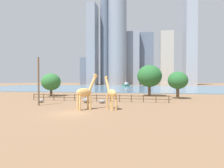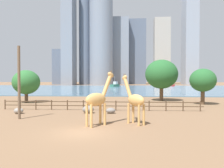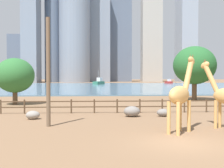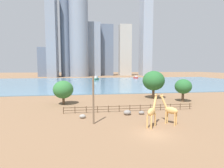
% 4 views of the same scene
% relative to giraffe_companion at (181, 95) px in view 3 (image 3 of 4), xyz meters
% --- Properties ---
extents(ground_plane, '(400.00, 400.00, 0.00)m').
position_rel_giraffe_companion_xyz_m(ground_plane, '(-0.85, 77.28, -2.31)').
color(ground_plane, brown).
extents(harbor_water, '(180.00, 86.00, 0.20)m').
position_rel_giraffe_companion_xyz_m(harbor_water, '(-0.85, 74.28, -2.21)').
color(harbor_water, slate).
rests_on(harbor_water, ground).
extents(giraffe_companion, '(2.64, 2.82, 4.90)m').
position_rel_giraffe_companion_xyz_m(giraffe_companion, '(0.00, 0.00, 0.00)').
color(giraffe_companion, tan).
rests_on(giraffe_companion, ground).
extents(utility_pole, '(0.28, 0.28, 7.45)m').
position_rel_giraffe_companion_xyz_m(utility_pole, '(-8.41, 2.55, 1.41)').
color(utility_pole, brown).
rests_on(utility_pole, ground).
extents(boulder_near_fence, '(1.10, 0.91, 0.68)m').
position_rel_giraffe_companion_xyz_m(boulder_near_fence, '(-10.20, 5.86, -1.97)').
color(boulder_near_fence, gray).
rests_on(boulder_near_fence, ground).
extents(boulder_by_pole, '(1.39, 1.19, 0.89)m').
position_rel_giraffe_companion_xyz_m(boulder_by_pole, '(-2.09, 6.87, -1.87)').
color(boulder_by_pole, gray).
rests_on(boulder_by_pole, ground).
extents(boulder_small, '(1.11, 0.87, 0.65)m').
position_rel_giraffe_companion_xyz_m(boulder_small, '(0.62, 6.85, -1.99)').
color(boulder_small, gray).
rests_on(boulder_small, ground).
extents(enclosure_fence, '(26.12, 0.14, 1.30)m').
position_rel_giraffe_companion_xyz_m(enclosure_fence, '(-0.93, 9.28, -1.55)').
color(enclosure_fence, '#4C3826').
rests_on(enclosure_fence, ground).
extents(tree_center_broad, '(4.66, 4.66, 5.64)m').
position_rel_giraffe_companion_xyz_m(tree_center_broad, '(-14.94, 17.76, 1.21)').
color(tree_center_broad, brown).
rests_on(tree_center_broad, ground).
extents(tree_right_tall, '(6.05, 6.05, 7.72)m').
position_rel_giraffe_companion_xyz_m(tree_right_tall, '(8.95, 22.54, 2.67)').
color(tree_right_tall, brown).
rests_on(tree_right_tall, ground).
extents(boat_ferry, '(2.88, 4.65, 1.92)m').
position_rel_giraffe_companion_xyz_m(boat_ferry, '(27.67, 107.37, -1.46)').
color(boat_ferry, '#B22D28').
rests_on(boat_ferry, harbor_water).
extents(boat_sailboat, '(4.77, 6.38, 5.46)m').
position_rel_giraffe_companion_xyz_m(boat_sailboat, '(-3.89, 93.22, -1.20)').
color(boat_sailboat, '#337259').
rests_on(boat_sailboat, harbor_water).
extents(skyline_tower_needle, '(12.31, 9.03, 52.27)m').
position_rel_giraffe_companion_xyz_m(skyline_tower_needle, '(29.72, 157.38, 23.82)').
color(skyline_tower_needle, '#ADA89E').
rests_on(skyline_tower_needle, ground).
extents(skyline_tower_glass, '(15.20, 12.61, 52.21)m').
position_rel_giraffe_companion_xyz_m(skyline_tower_glass, '(-4.13, 154.93, 23.79)').
color(skyline_tower_glass, gray).
rests_on(skyline_tower_glass, ground).
extents(skyline_block_left, '(9.33, 12.12, 26.46)m').
position_rel_giraffe_companion_xyz_m(skyline_block_left, '(-48.75, 145.13, 10.92)').
color(skyline_block_left, slate).
rests_on(skyline_block_left, ground).
extents(skyline_block_right, '(14.24, 9.60, 52.39)m').
position_rel_giraffe_companion_xyz_m(skyline_block_right, '(10.19, 161.11, 23.89)').
color(skyline_block_right, slate).
rests_on(skyline_block_right, ground).
extents(skyline_tower_short, '(17.49, 17.49, 82.63)m').
position_rel_giraffe_companion_xyz_m(skyline_tower_short, '(-17.07, 142.31, 39.00)').
color(skyline_tower_short, gray).
rests_on(skyline_tower_short, ground).
extents(skyline_block_wide, '(8.01, 13.47, 74.13)m').
position_rel_giraffe_companion_xyz_m(skyline_block_wide, '(-39.21, 134.51, 34.76)').
color(skyline_block_wide, gray).
rests_on(skyline_block_wide, ground).
extents(skyline_tower_far, '(8.22, 8.22, 81.03)m').
position_rel_giraffe_companion_xyz_m(skyline_tower_far, '(-29.22, 141.34, 38.20)').
color(skyline_tower_far, slate).
rests_on(skyline_tower_far, ground).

